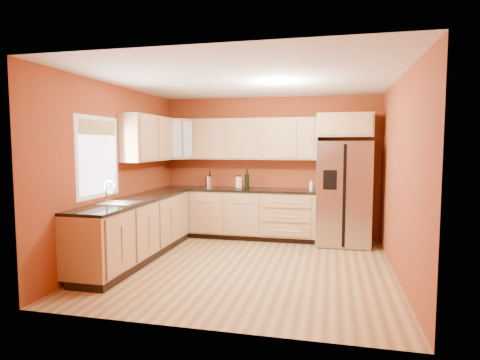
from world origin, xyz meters
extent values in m
plane|color=brown|center=(0.00, 0.00, 0.00)|extent=(4.00, 4.00, 0.00)
plane|color=silver|center=(0.00, 0.00, 2.60)|extent=(4.00, 4.00, 0.00)
cube|color=maroon|center=(0.00, 2.00, 1.30)|extent=(4.00, 0.04, 2.60)
cube|color=maroon|center=(0.00, -2.00, 1.30)|extent=(4.00, 0.04, 2.60)
cube|color=maroon|center=(-2.00, 0.00, 1.30)|extent=(0.04, 4.00, 2.60)
cube|color=maroon|center=(2.00, 0.00, 1.30)|extent=(0.04, 4.00, 2.60)
cube|color=tan|center=(-0.55, 1.70, 0.44)|extent=(2.90, 0.60, 0.88)
cube|color=tan|center=(-1.70, 0.00, 0.44)|extent=(0.60, 2.80, 0.88)
cube|color=black|center=(-0.55, 1.69, 0.90)|extent=(2.90, 0.62, 0.04)
cube|color=black|center=(-1.69, 0.00, 0.90)|extent=(0.62, 2.80, 0.04)
cube|color=tan|center=(-0.25, 1.83, 1.83)|extent=(2.30, 0.33, 0.75)
cube|color=tan|center=(-1.83, 0.72, 1.83)|extent=(0.33, 1.35, 0.75)
cube|color=tan|center=(-1.67, 1.67, 1.83)|extent=(0.67, 0.67, 0.75)
cube|color=tan|center=(1.35, 1.70, 2.05)|extent=(0.92, 0.60, 0.40)
cube|color=silver|center=(1.35, 1.62, 0.89)|extent=(0.90, 0.75, 1.78)
cube|color=white|center=(-1.98, -0.50, 1.55)|extent=(0.03, 0.90, 1.00)
cylinder|color=silver|center=(-1.05, 1.61, 1.02)|extent=(0.13, 0.13, 0.21)
cylinder|color=silver|center=(-1.07, 1.63, 1.03)|extent=(0.17, 0.17, 0.21)
cube|color=tan|center=(-0.51, 1.70, 1.02)|extent=(0.11, 0.11, 0.21)
cylinder|color=silver|center=(0.80, 1.66, 1.01)|extent=(0.08, 0.08, 0.18)
camera|label=1|loc=(1.15, -5.43, 1.72)|focal=30.00mm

